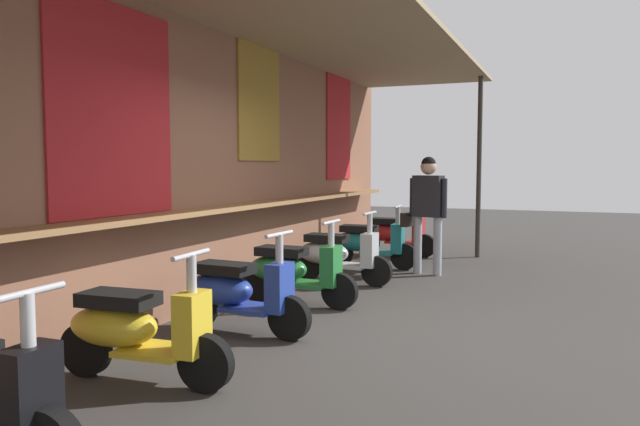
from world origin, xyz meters
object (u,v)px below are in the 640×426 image
object	(u,v)px
scooter_green	(291,270)
scooter_silver	(335,254)
scooter_yellow	(133,329)
scooter_teal	(366,243)
shopper_with_handbag	(427,203)
scooter_blue	(235,292)
scooter_red	(391,233)

from	to	relation	value
scooter_green	scooter_silver	xyz separation A→B (m)	(1.35, -0.00, 0.00)
scooter_yellow	scooter_teal	world-z (taller)	same
scooter_yellow	shopper_with_handbag	bearing A→B (deg)	75.18
scooter_teal	shopper_with_handbag	size ratio (longest dim) A/B	0.83
scooter_yellow	scooter_silver	bearing A→B (deg)	85.89
scooter_blue	scooter_red	size ratio (longest dim) A/B	1.00
scooter_blue	scooter_silver	world-z (taller)	same
scooter_blue	scooter_teal	size ratio (longest dim) A/B	1.00
scooter_green	scooter_teal	distance (m)	2.68
scooter_silver	shopper_with_handbag	world-z (taller)	shopper_with_handbag
scooter_red	scooter_green	bearing A→B (deg)	-88.99
scooter_silver	scooter_red	bearing A→B (deg)	91.06
scooter_blue	scooter_green	size ratio (longest dim) A/B	1.00
scooter_green	scooter_silver	size ratio (longest dim) A/B	1.00
scooter_yellow	scooter_red	distance (m)	6.69
scooter_silver	scooter_red	distance (m)	2.69
scooter_teal	scooter_yellow	bearing A→B (deg)	-93.86
scooter_yellow	scooter_red	bearing A→B (deg)	85.89
scooter_yellow	scooter_teal	bearing A→B (deg)	85.89
scooter_blue	scooter_silver	bearing A→B (deg)	92.95
scooter_green	scooter_silver	world-z (taller)	same
scooter_silver	scooter_red	world-z (taller)	same
scooter_green	scooter_teal	bearing A→B (deg)	90.44
scooter_silver	scooter_red	xyz separation A→B (m)	(2.69, 0.00, 0.00)
scooter_green	shopper_with_handbag	size ratio (longest dim) A/B	0.83
scooter_blue	scooter_teal	distance (m)	3.91
scooter_blue	scooter_silver	size ratio (longest dim) A/B	1.00
scooter_yellow	shopper_with_handbag	distance (m)	5.25
scooter_yellow	scooter_red	world-z (taller)	same
scooter_blue	scooter_red	xyz separation A→B (m)	(5.28, 0.00, 0.00)
scooter_silver	shopper_with_handbag	bearing A→B (deg)	50.38
scooter_teal	scooter_blue	bearing A→B (deg)	-93.86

